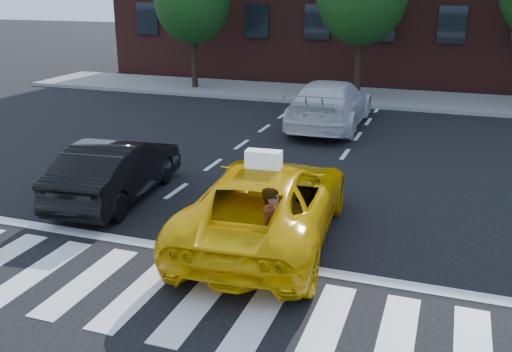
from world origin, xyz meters
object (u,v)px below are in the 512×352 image
(black_sedan, at_px, (117,169))
(taxi, at_px, (267,202))
(woman, at_px, (273,235))
(dog, at_px, (184,253))
(white_suv, at_px, (330,104))

(black_sedan, bearing_deg, taxi, 160.44)
(taxi, xyz_separation_m, woman, (0.59, -1.47, 0.05))
(woman, relative_size, dog, 2.57)
(black_sedan, height_order, white_suv, white_suv)
(woman, bearing_deg, black_sedan, 76.87)
(taxi, relative_size, black_sedan, 1.29)
(black_sedan, bearing_deg, woman, 145.96)
(taxi, height_order, white_suv, white_suv)
(black_sedan, distance_m, white_suv, 8.98)
(taxi, height_order, dog, taxi)
(white_suv, height_order, dog, white_suv)
(taxi, relative_size, dog, 8.66)
(taxi, distance_m, dog, 1.87)
(white_suv, height_order, woman, same)
(taxi, bearing_deg, black_sedan, -18.79)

